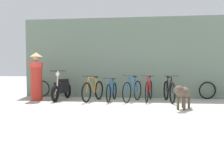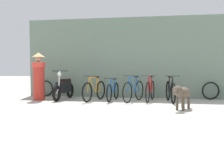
{
  "view_description": "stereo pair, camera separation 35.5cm",
  "coord_description": "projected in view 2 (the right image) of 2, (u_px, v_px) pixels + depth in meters",
  "views": [
    {
      "loc": [
        0.46,
        -6.89,
        1.12
      ],
      "look_at": [
        -0.57,
        1.18,
        0.65
      ],
      "focal_mm": 42.0,
      "sensor_mm": 36.0,
      "label": 1
    },
    {
      "loc": [
        0.81,
        -6.84,
        1.12
      ],
      "look_at": [
        -0.57,
        1.18,
        0.65
      ],
      "focal_mm": 42.0,
      "sensor_mm": 36.0,
      "label": 2
    }
  ],
  "objects": [
    {
      "name": "bicycle_0",
      "position": [
        94.0,
        91.0,
        9.17
      ],
      "size": [
        0.55,
        1.67,
        0.89
      ],
      "rotation": [
        0.0,
        0.0,
        -1.82
      ],
      "color": "black",
      "rests_on": "ground"
    },
    {
      "name": "bicycle_2",
      "position": [
        134.0,
        91.0,
        8.98
      ],
      "size": [
        0.63,
        1.56,
        0.91
      ],
      "rotation": [
        0.0,
        0.0,
        -1.92
      ],
      "color": "black",
      "rests_on": "ground"
    },
    {
      "name": "bicycle_4",
      "position": [
        170.0,
        91.0,
        8.79
      ],
      "size": [
        0.46,
        1.65,
        0.9
      ],
      "rotation": [
        0.0,
        0.0,
        -1.44
      ],
      "color": "black",
      "rests_on": "ground"
    },
    {
      "name": "ground_plane",
      "position": [
        126.0,
        111.0,
        6.93
      ],
      "size": [
        60.0,
        60.0,
        0.0
      ],
      "primitive_type": "plane",
      "color": "#B7B2A5"
    },
    {
      "name": "motorcycle",
      "position": [
        64.0,
        88.0,
        9.54
      ],
      "size": [
        0.58,
        1.78,
        1.07
      ],
      "rotation": [
        0.0,
        0.0,
        -1.63
      ],
      "color": "black",
      "rests_on": "ground"
    },
    {
      "name": "person_in_robes",
      "position": [
        39.0,
        76.0,
        9.34
      ],
      "size": [
        0.64,
        0.64,
        1.7
      ],
      "rotation": [
        0.0,
        0.0,
        3.64
      ],
      "color": "#B72D23",
      "rests_on": "ground"
    },
    {
      "name": "bicycle_1",
      "position": [
        113.0,
        91.0,
        9.17
      ],
      "size": [
        0.46,
        1.63,
        0.82
      ],
      "rotation": [
        0.0,
        0.0,
        -1.65
      ],
      "color": "black",
      "rests_on": "ground"
    },
    {
      "name": "spare_tire_left",
      "position": [
        211.0,
        91.0,
        9.53
      ],
      "size": [
        0.65,
        0.16,
        0.65
      ],
      "rotation": [
        0.0,
        0.0,
        0.17
      ],
      "color": "black",
      "rests_on": "ground"
    },
    {
      "name": "spare_tire_right",
      "position": [
        45.0,
        88.0,
        10.61
      ],
      "size": [
        0.66,
        0.07,
        0.66
      ],
      "rotation": [
        0.0,
        0.0,
        0.04
      ],
      "color": "black",
      "rests_on": "ground"
    },
    {
      "name": "shop_wall_back",
      "position": [
        136.0,
        58.0,
        10.17
      ],
      "size": [
        8.75,
        0.2,
        3.1
      ],
      "color": "slate",
      "rests_on": "ground"
    },
    {
      "name": "stray_dog",
      "position": [
        182.0,
        93.0,
        7.14
      ],
      "size": [
        0.65,
        1.13,
        0.68
      ],
      "rotation": [
        0.0,
        0.0,
        4.26
      ],
      "color": "#4C3F33",
      "rests_on": "ground"
    },
    {
      "name": "bicycle_3",
      "position": [
        150.0,
        90.0,
        9.06
      ],
      "size": [
        0.46,
        1.68,
        0.91
      ],
      "rotation": [
        0.0,
        0.0,
        -1.71
      ],
      "color": "black",
      "rests_on": "ground"
    }
  ]
}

